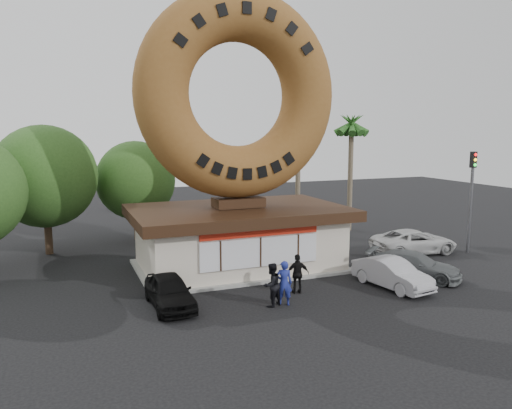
{
  "coord_description": "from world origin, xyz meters",
  "views": [
    {
      "loc": [
        -8.81,
        -18.54,
        7.34
      ],
      "look_at": [
        0.21,
        4.0,
        3.7
      ],
      "focal_mm": 35.0,
      "sensor_mm": 36.0,
      "label": 1
    }
  ],
  "objects": [
    {
      "name": "car_grey",
      "position": [
        7.41,
        0.88,
        0.66
      ],
      "size": [
        4.31,
        4.7,
        1.32
      ],
      "primitive_type": "imported",
      "rotation": [
        0.0,
        0.0,
        0.68
      ],
      "color": "slate",
      "rests_on": "ground"
    },
    {
      "name": "palm_near",
      "position": [
        7.5,
        14.0,
        8.41
      ],
      "size": [
        2.6,
        2.6,
        9.75
      ],
      "color": "#726651",
      "rests_on": "ground"
    },
    {
      "name": "palm_far",
      "position": [
        11.0,
        12.5,
        7.48
      ],
      "size": [
        2.6,
        2.6,
        8.75
      ],
      "color": "#726651",
      "rests_on": "ground"
    },
    {
      "name": "car_silver",
      "position": [
        5.49,
        0.07,
        0.68
      ],
      "size": [
        2.08,
        4.3,
        1.36
      ],
      "primitive_type": "imported",
      "rotation": [
        0.0,
        0.0,
        0.16
      ],
      "color": "#9D9CA1",
      "rests_on": "ground"
    },
    {
      "name": "ground",
      "position": [
        0.0,
        0.0,
        0.0
      ],
      "size": [
        90.0,
        90.0,
        0.0
      ],
      "primitive_type": "plane",
      "color": "black",
      "rests_on": "ground"
    },
    {
      "name": "car_black",
      "position": [
        -4.73,
        1.37,
        0.68
      ],
      "size": [
        1.69,
        4.02,
        1.36
      ],
      "primitive_type": "imported",
      "rotation": [
        0.0,
        0.0,
        0.02
      ],
      "color": "black",
      "rests_on": "ground"
    },
    {
      "name": "person_left",
      "position": [
        -0.2,
        -0.17,
        0.96
      ],
      "size": [
        0.82,
        0.68,
        1.91
      ],
      "primitive_type": "imported",
      "rotation": [
        0.0,
        0.0,
        2.77
      ],
      "color": "navy",
      "rests_on": "ground"
    },
    {
      "name": "traffic_signal",
      "position": [
        14.0,
        3.99,
        3.87
      ],
      "size": [
        0.3,
        0.38,
        6.07
      ],
      "color": "#59595E",
      "rests_on": "ground"
    },
    {
      "name": "tree_mid",
      "position": [
        -4.0,
        15.0,
        4.02
      ],
      "size": [
        5.2,
        5.2,
        6.63
      ],
      "color": "#473321",
      "rests_on": "ground"
    },
    {
      "name": "street_lamp",
      "position": [
        -1.86,
        16.0,
        4.48
      ],
      "size": [
        2.11,
        0.2,
        8.0
      ],
      "color": "#59595E",
      "rests_on": "ground"
    },
    {
      "name": "tree_west",
      "position": [
        -9.5,
        13.0,
        4.64
      ],
      "size": [
        6.0,
        6.0,
        7.65
      ],
      "color": "#473321",
      "rests_on": "ground"
    },
    {
      "name": "giant_donut",
      "position": [
        0.0,
        6.0,
        9.12
      ],
      "size": [
        10.64,
        2.71,
        10.64
      ],
      "primitive_type": "torus",
      "rotation": [
        1.57,
        0.0,
        0.0
      ],
      "color": "brown",
      "rests_on": "donut_shop"
    },
    {
      "name": "car_white",
      "position": [
        10.82,
        5.03,
        0.72
      ],
      "size": [
        5.3,
        2.7,
        1.43
      ],
      "primitive_type": "imported",
      "rotation": [
        0.0,
        0.0,
        1.51
      ],
      "color": "beige",
      "rests_on": "ground"
    },
    {
      "name": "donut_shop",
      "position": [
        0.0,
        5.98,
        1.77
      ],
      "size": [
        11.2,
        7.2,
        3.8
      ],
      "color": "beige",
      "rests_on": "ground"
    },
    {
      "name": "person_right",
      "position": [
        1.02,
        0.98,
        0.9
      ],
      "size": [
        1.12,
        0.64,
        1.8
      ],
      "primitive_type": "imported",
      "rotation": [
        0.0,
        0.0,
        2.94
      ],
      "color": "black",
      "rests_on": "ground"
    },
    {
      "name": "person_center",
      "position": [
        -0.75,
        -0.13,
        0.93
      ],
      "size": [
        1.11,
        1.01,
        1.85
      ],
      "primitive_type": "imported",
      "rotation": [
        0.0,
        0.0,
        3.56
      ],
      "color": "black",
      "rests_on": "ground"
    }
  ]
}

